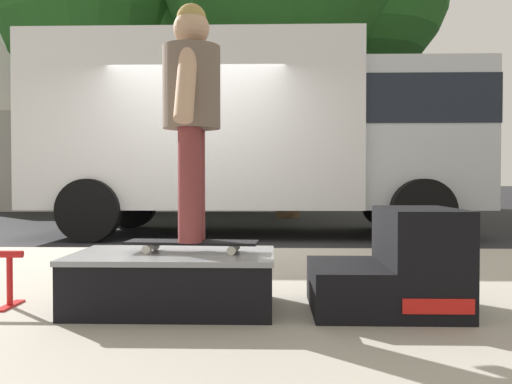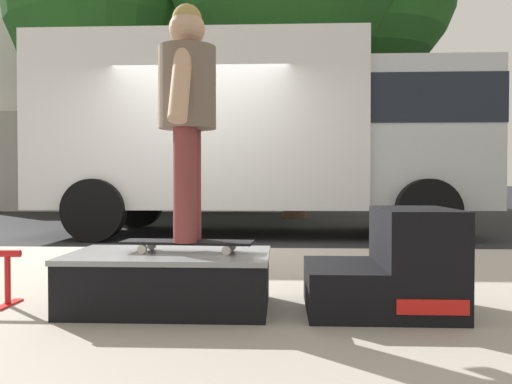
{
  "view_description": "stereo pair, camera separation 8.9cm",
  "coord_description": "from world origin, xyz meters",
  "views": [
    {
      "loc": [
        1.05,
        -6.53,
        0.88
      ],
      "look_at": [
        0.93,
        -1.96,
        0.78
      ],
      "focal_mm": 37.9,
      "sensor_mm": 36.0,
      "label": 1
    },
    {
      "loc": [
        1.14,
        -6.53,
        0.88
      ],
      "look_at": [
        0.93,
        -1.96,
        0.78
      ],
      "focal_mm": 37.9,
      "sensor_mm": 36.0,
      "label": 2
    }
  ],
  "objects": [
    {
      "name": "skate_box",
      "position": [
        0.48,
        -3.36,
        0.3
      ],
      "size": [
        1.18,
        0.72,
        0.33
      ],
      "color": "black",
      "rests_on": "sidewalk_slab"
    },
    {
      "name": "skater_kid",
      "position": [
        0.59,
        -3.34,
        1.34
      ],
      "size": [
        0.34,
        0.72,
        1.4
      ],
      "color": "brown",
      "rests_on": "skateboard"
    },
    {
      "name": "sidewalk_slab",
      "position": [
        0.0,
        -3.0,
        0.06
      ],
      "size": [
        50.0,
        5.0,
        0.12
      ],
      "primitive_type": "cube",
      "color": "#A8A093",
      "rests_on": "ground"
    },
    {
      "name": "kicker_ramp",
      "position": [
        1.79,
        -3.36,
        0.37
      ],
      "size": [
        0.84,
        0.72,
        0.6
      ],
      "color": "black",
      "rests_on": "sidewalk_slab"
    },
    {
      "name": "box_truck",
      "position": [
        0.85,
        2.2,
        1.7
      ],
      "size": [
        6.91,
        2.63,
        3.05
      ],
      "color": "white",
      "rests_on": "ground"
    },
    {
      "name": "street_tree_main",
      "position": [
        -2.96,
        7.4,
        5.25
      ],
      "size": [
        5.87,
        5.34,
        8.09
      ],
      "color": "brown",
      "rests_on": "ground"
    },
    {
      "name": "skateboard",
      "position": [
        0.59,
        -3.34,
        0.51
      ],
      "size": [
        0.79,
        0.25,
        0.07
      ],
      "color": "black",
      "rests_on": "skate_box"
    },
    {
      "name": "house_behind",
      "position": [
        -2.98,
        12.34,
        4.24
      ],
      "size": [
        9.54,
        8.23,
        8.4
      ],
      "color": "silver",
      "rests_on": "ground"
    },
    {
      "name": "ground_plane",
      "position": [
        0.0,
        0.0,
        0.0
      ],
      "size": [
        140.0,
        140.0,
        0.0
      ],
      "primitive_type": "plane",
      "color": "black"
    }
  ]
}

